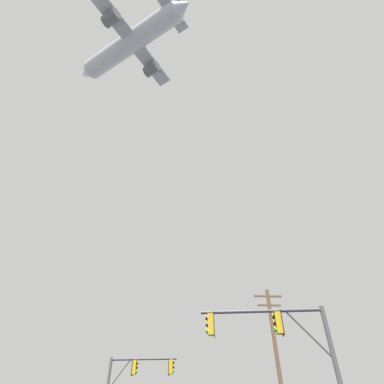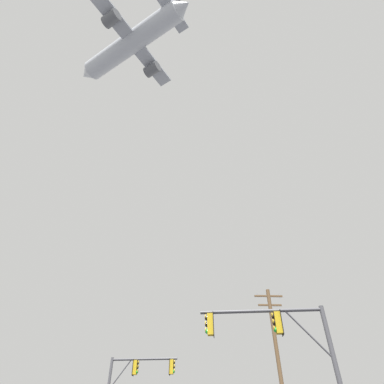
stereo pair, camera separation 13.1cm
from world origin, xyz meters
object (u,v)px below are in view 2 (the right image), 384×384
(utility_pole, at_px, (278,360))
(airplane, at_px, (132,43))
(signal_pole_far, at_px, (133,381))
(signal_pole_near, at_px, (284,343))

(utility_pole, height_order, airplane, airplane)
(signal_pole_far, distance_m, airplane, 45.58)
(signal_pole_near, distance_m, airplane, 48.12)
(signal_pole_far, xyz_separation_m, airplane, (-5.29, -0.85, 45.27))
(signal_pole_near, xyz_separation_m, airplane, (-12.95, 10.46, 45.15))
(signal_pole_far, height_order, utility_pole, utility_pole)
(signal_pole_near, xyz_separation_m, signal_pole_far, (-7.66, 11.31, -0.11))
(signal_pole_far, bearing_deg, utility_pole, -7.53)
(signal_pole_near, height_order, airplane, airplane)
(signal_pole_far, bearing_deg, airplane, -170.85)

